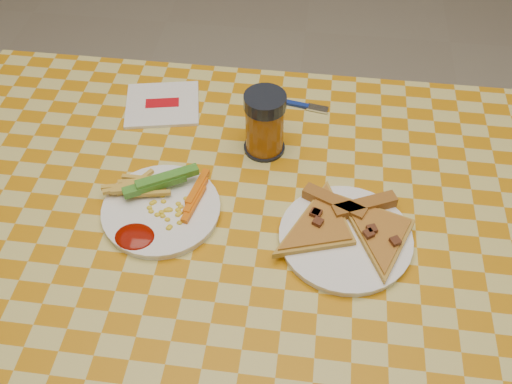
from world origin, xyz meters
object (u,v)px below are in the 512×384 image
(table, at_px, (260,257))
(drink_glass, at_px, (265,124))
(plate_right, at_px, (345,239))
(plate_left, at_px, (161,211))

(table, bearing_deg, drink_glass, 94.68)
(table, bearing_deg, plate_right, -0.53)
(plate_left, relative_size, plate_right, 0.92)
(plate_right, bearing_deg, drink_glass, 128.12)
(table, xyz_separation_m, plate_left, (-0.17, 0.02, 0.08))
(table, relative_size, plate_left, 6.52)
(plate_right, relative_size, drink_glass, 1.70)
(table, relative_size, drink_glass, 10.24)
(table, height_order, plate_right, plate_right)
(table, xyz_separation_m, plate_right, (0.14, -0.00, 0.08))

